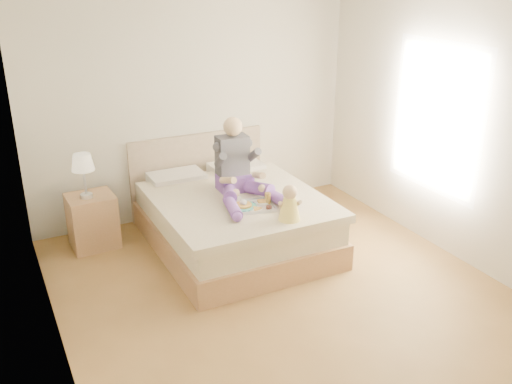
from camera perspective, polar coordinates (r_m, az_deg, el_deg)
name	(u,v)px	position (r m, az deg, el deg)	size (l,w,h in m)	color
room	(288,136)	(5.01, 3.19, 5.66)	(4.02, 4.22, 2.71)	brown
bed	(231,216)	(6.29, -2.52, -2.42)	(1.70, 2.18, 1.00)	olive
nightstand	(93,221)	(6.47, -16.02, -2.79)	(0.50, 0.45, 0.59)	olive
lamp	(83,165)	(6.19, -16.94, 2.62)	(0.24, 0.24, 0.48)	silver
adult	(239,172)	(6.04, -1.73, 2.00)	(0.70, 1.00, 0.83)	#693E9C
tray	(252,205)	(5.76, -0.39, -1.27)	(0.50, 0.43, 0.12)	silver
baby	(289,205)	(5.46, 3.35, -1.34)	(0.25, 0.32, 0.36)	#FFE150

